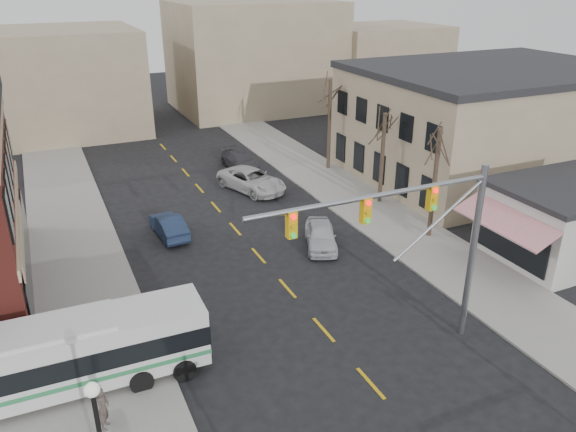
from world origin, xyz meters
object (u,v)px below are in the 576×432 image
object	(u,v)px
traffic_signal_mast	(422,228)
car_a	(321,235)
pedestrian_near	(103,408)
car_c	(252,180)
pedestrian_far	(75,354)
car_b	(169,225)
car_d	(240,160)
transit_bus	(57,357)
street_lamp	(97,419)

from	to	relation	value
traffic_signal_mast	car_a	xyz separation A→B (m)	(1.08, 10.37, -5.03)
pedestrian_near	car_c	bearing A→B (deg)	-10.37
car_a	car_c	size ratio (longest dim) A/B	0.74
traffic_signal_mast	pedestrian_near	world-z (taller)	traffic_signal_mast
car_a	pedestrian_near	size ratio (longest dim) A/B	2.46
car_a	pedestrian_far	distance (m)	15.57
car_b	car_c	xyz separation A→B (m)	(7.50, 5.20, 0.11)
traffic_signal_mast	car_d	bearing A→B (deg)	86.22
transit_bus	traffic_signal_mast	xyz separation A→B (m)	(13.87, -3.33, 4.11)
street_lamp	car_d	size ratio (longest dim) A/B	0.97
pedestrian_near	traffic_signal_mast	bearing A→B (deg)	-69.48
transit_bus	street_lamp	xyz separation A→B (m)	(0.92, -5.87, 1.65)
car_c	street_lamp	bearing A→B (deg)	-139.51
pedestrian_far	pedestrian_near	bearing A→B (deg)	-129.51
transit_bus	street_lamp	size ratio (longest dim) A/B	2.53
traffic_signal_mast	car_a	size ratio (longest dim) A/B	2.44
car_a	car_b	bearing A→B (deg)	168.81
traffic_signal_mast	car_b	size ratio (longest dim) A/B	2.49
car_c	pedestrian_near	world-z (taller)	pedestrian_near
transit_bus	pedestrian_near	bearing A→B (deg)	-66.08
car_b	traffic_signal_mast	bearing A→B (deg)	109.93
traffic_signal_mast	car_d	distance (m)	26.52
transit_bus	car_c	size ratio (longest dim) A/B	1.96
street_lamp	car_b	world-z (taller)	street_lamp
car_c	pedestrian_near	size ratio (longest dim) A/B	3.32
car_c	car_d	distance (m)	5.29
traffic_signal_mast	pedestrian_far	xyz separation A→B (m)	(-13.24, 4.27, -4.83)
car_c	transit_bus	bearing A→B (deg)	-149.05
street_lamp	pedestrian_near	world-z (taller)	street_lamp
car_a	car_d	size ratio (longest dim) A/B	0.92
traffic_signal_mast	car_b	bearing A→B (deg)	113.46
transit_bus	pedestrian_far	size ratio (longest dim) A/B	7.02
car_b	car_c	size ratio (longest dim) A/B	0.73
traffic_signal_mast	pedestrian_far	size ratio (longest dim) A/B	6.46
transit_bus	car_a	distance (m)	16.54
street_lamp	pedestrian_far	size ratio (longest dim) A/B	2.77
car_a	pedestrian_near	xyz separation A→B (m)	(-13.73, -9.77, 0.26)
car_c	pedestrian_far	distance (m)	21.63
pedestrian_near	pedestrian_far	world-z (taller)	pedestrian_near
pedestrian_near	car_a	bearing A→B (deg)	-31.35
car_b	car_d	size ratio (longest dim) A/B	0.91
pedestrian_near	pedestrian_far	bearing A→B (deg)	32.33
transit_bus	car_a	bearing A→B (deg)	25.20
car_b	car_c	bearing A→B (deg)	-148.79
street_lamp	transit_bus	bearing A→B (deg)	98.92
street_lamp	pedestrian_near	bearing A→B (deg)	84.67
street_lamp	car_b	bearing A→B (deg)	71.13
traffic_signal_mast	car_d	world-z (taller)	traffic_signal_mast
car_a	car_b	world-z (taller)	car_a
transit_bus	pedestrian_far	xyz separation A→B (m)	(0.63, 0.93, -0.73)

